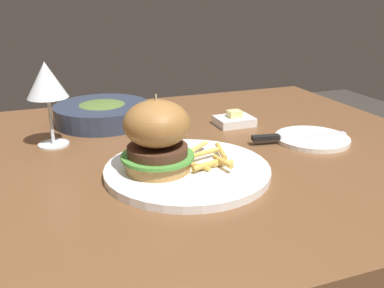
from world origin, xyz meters
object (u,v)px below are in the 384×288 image
at_px(butter_dish, 234,120).
at_px(soup_bowl, 103,113).
at_px(bread_plate, 312,139).
at_px(main_plate, 187,170).
at_px(table_knife, 291,136).
at_px(wine_glass, 46,82).
at_px(burger_sandwich, 157,136).

relative_size(butter_dish, soup_bowl, 0.38).
xyz_separation_m(bread_plate, soup_bowl, (-0.40, 0.30, 0.02)).
bearing_deg(butter_dish, bread_plate, -56.49).
bearing_deg(main_plate, table_knife, 16.54).
height_order(bread_plate, soup_bowl, soup_bowl).
bearing_deg(bread_plate, wine_glass, 162.27).
height_order(main_plate, soup_bowl, soup_bowl).
relative_size(wine_glass, butter_dish, 1.97).
bearing_deg(table_knife, butter_dish, 110.56).
xyz_separation_m(table_knife, soup_bowl, (-0.35, 0.29, 0.01)).
xyz_separation_m(bread_plate, butter_dish, (-0.11, 0.16, 0.01)).
bearing_deg(table_knife, soup_bowl, 140.73).
relative_size(main_plate, soup_bowl, 1.27).
bearing_deg(burger_sandwich, table_knife, 12.79).
bearing_deg(soup_bowl, main_plate, -76.42).
relative_size(bread_plate, butter_dish, 1.78).
bearing_deg(wine_glass, main_plate, -48.23).
height_order(bread_plate, butter_dish, butter_dish).
height_order(wine_glass, bread_plate, wine_glass).
distance_m(wine_glass, table_knife, 0.52).
xyz_separation_m(butter_dish, soup_bowl, (-0.29, 0.13, 0.01)).
bearing_deg(wine_glass, bread_plate, -17.73).
xyz_separation_m(main_plate, bread_plate, (0.31, 0.07, -0.00)).
height_order(butter_dish, soup_bowl, soup_bowl).
relative_size(table_knife, soup_bowl, 0.92).
xyz_separation_m(main_plate, burger_sandwich, (-0.05, 0.01, 0.07)).
bearing_deg(burger_sandwich, soup_bowl, 95.78).
bearing_deg(table_knife, burger_sandwich, -167.21).
relative_size(burger_sandwich, bread_plate, 0.84).
bearing_deg(butter_dish, table_knife, -69.44).
bearing_deg(burger_sandwich, bread_plate, 9.91).
height_order(burger_sandwich, wine_glass, wine_glass).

